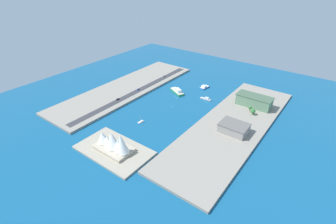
# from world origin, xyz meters

# --- Properties ---
(ground_plane) EXTENTS (440.00, 440.00, 0.00)m
(ground_plane) POSITION_xyz_m (0.00, 0.00, 0.00)
(ground_plane) COLOR #145684
(quay_west) EXTENTS (70.00, 240.00, 2.69)m
(quay_west) POSITION_xyz_m (-84.28, 0.00, 1.35)
(quay_west) COLOR gray
(quay_west) RESTS_ON ground_plane
(quay_east) EXTENTS (70.00, 240.00, 2.69)m
(quay_east) POSITION_xyz_m (84.28, 0.00, 1.35)
(quay_east) COLOR gray
(quay_east) RESTS_ON ground_plane
(peninsula_point) EXTENTS (74.41, 43.97, 2.00)m
(peninsula_point) POSITION_xyz_m (-8.94, 110.62, 1.00)
(peninsula_point) COLOR #A89E89
(peninsula_point) RESTS_ON ground_plane
(road_strip) EXTENTS (9.42, 228.00, 0.15)m
(road_strip) POSITION_xyz_m (62.46, 0.00, 2.77)
(road_strip) COLOR #38383D
(road_strip) RESTS_ON quay_east
(sailboat_small_white) EXTENTS (4.58, 8.02, 10.18)m
(sailboat_small_white) POSITION_xyz_m (4.99, 55.53, 0.81)
(sailboat_small_white) COLOR white
(sailboat_small_white) RESTS_ON ground_plane
(catamaran_blue) EXTENTS (9.77, 17.18, 4.26)m
(catamaran_blue) POSITION_xyz_m (-6.87, -72.93, 1.53)
(catamaran_blue) COLOR blue
(catamaran_blue) RESTS_ON ground_plane
(ferry_green_doubledeck) EXTENTS (29.08, 20.41, 7.01)m
(ferry_green_doubledeck) POSITION_xyz_m (16.67, -35.11, 2.41)
(ferry_green_doubledeck) COLOR #2D8C4C
(ferry_green_doubledeck) RESTS_ON ground_plane
(yacht_sleek_gray) EXTENTS (16.79, 3.96, 3.92)m
(yacht_sleek_gray) POSITION_xyz_m (-27.29, -40.65, 1.30)
(yacht_sleek_gray) COLOR #999EA3
(yacht_sleek_gray) RESTS_ON ground_plane
(terminal_long_green) EXTENTS (44.18, 19.37, 14.02)m
(terminal_long_green) POSITION_xyz_m (-86.96, -57.64, 9.73)
(terminal_long_green) COLOR slate
(terminal_long_green) RESTS_ON quay_west
(carpark_squat_concrete) EXTENTS (29.86, 22.76, 9.73)m
(carpark_squat_concrete) POSITION_xyz_m (-90.88, 12.54, 7.59)
(carpark_squat_concrete) COLOR gray
(carpark_squat_concrete) RESTS_ON quay_west
(sedan_silver) EXTENTS (2.06, 5.18, 1.62)m
(sedan_silver) POSITION_xyz_m (64.43, -65.32, 3.63)
(sedan_silver) COLOR black
(sedan_silver) RESTS_ON road_strip
(suv_black) EXTENTS (2.05, 4.97, 1.71)m
(suv_black) POSITION_xyz_m (64.99, 35.21, 3.67)
(suv_black) COLOR black
(suv_black) RESTS_ON road_strip
(hatchback_blue) EXTENTS (1.85, 4.76, 1.50)m
(hatchback_blue) POSITION_xyz_m (64.19, -4.14, 3.58)
(hatchback_blue) COLOR black
(hatchback_blue) RESTS_ON road_strip
(traffic_light_waterfront) EXTENTS (0.36, 0.36, 6.50)m
(traffic_light_waterfront) POSITION_xyz_m (56.88, 17.55, 7.03)
(traffic_light_waterfront) COLOR black
(traffic_light_waterfront) RESTS_ON quay_east
(opera_landmark) EXTENTS (41.86, 23.14, 23.59)m
(opera_landmark) POSITION_xyz_m (-9.86, 110.62, 10.47)
(opera_landmark) COLOR #BCAD93
(opera_landmark) RESTS_ON peninsula_point
(park_tree_cluster) EXTENTS (10.83, 11.19, 7.67)m
(park_tree_cluster) POSITION_xyz_m (-92.78, -36.73, 7.48)
(park_tree_cluster) COLOR brown
(park_tree_cluster) RESTS_ON quay_west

